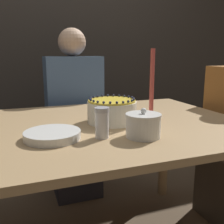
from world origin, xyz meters
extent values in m
cube|color=#38332D|center=(0.00, 1.40, 1.30)|extent=(8.00, 0.05, 2.60)
cube|color=tan|center=(0.00, 0.00, 0.73)|extent=(1.48, 1.03, 0.03)
cylinder|color=tan|center=(0.68, 0.46, 0.36)|extent=(0.07, 0.07, 0.71)
cylinder|color=white|center=(0.09, 0.00, 0.80)|extent=(0.24, 0.24, 0.10)
cylinder|color=yellow|center=(0.09, 0.00, 0.85)|extent=(0.23, 0.23, 0.01)
sphere|color=#23284C|center=(0.20, 0.00, 0.86)|extent=(0.01, 0.01, 0.01)
sphere|color=#23284C|center=(0.19, 0.03, 0.86)|extent=(0.01, 0.01, 0.01)
sphere|color=#23284C|center=(0.18, 0.06, 0.86)|extent=(0.01, 0.01, 0.01)
sphere|color=#23284C|center=(0.16, 0.08, 0.86)|extent=(0.01, 0.01, 0.01)
sphere|color=#23284C|center=(0.13, 0.09, 0.86)|extent=(0.01, 0.01, 0.01)
sphere|color=#23284C|center=(0.11, 0.10, 0.86)|extent=(0.01, 0.01, 0.01)
sphere|color=#23284C|center=(0.08, 0.10, 0.86)|extent=(0.01, 0.01, 0.01)
sphere|color=#23284C|center=(0.05, 0.09, 0.86)|extent=(0.01, 0.01, 0.01)
sphere|color=#23284C|center=(0.02, 0.08, 0.86)|extent=(0.01, 0.01, 0.01)
sphere|color=#23284C|center=(0.00, 0.06, 0.86)|extent=(0.01, 0.01, 0.01)
sphere|color=#23284C|center=(-0.01, 0.03, 0.86)|extent=(0.01, 0.01, 0.01)
sphere|color=#23284C|center=(-0.02, 0.00, 0.86)|extent=(0.01, 0.01, 0.01)
sphere|color=#23284C|center=(-0.01, -0.03, 0.86)|extent=(0.01, 0.01, 0.01)
sphere|color=#23284C|center=(0.00, -0.06, 0.86)|extent=(0.01, 0.01, 0.01)
sphere|color=#23284C|center=(0.02, -0.08, 0.86)|extent=(0.01, 0.01, 0.01)
sphere|color=#23284C|center=(0.05, -0.10, 0.86)|extent=(0.01, 0.01, 0.01)
sphere|color=#23284C|center=(0.08, -0.11, 0.86)|extent=(0.01, 0.01, 0.01)
sphere|color=#23284C|center=(0.11, -0.11, 0.86)|extent=(0.01, 0.01, 0.01)
sphere|color=#23284C|center=(0.13, -0.10, 0.86)|extent=(0.01, 0.01, 0.01)
sphere|color=#23284C|center=(0.16, -0.08, 0.86)|extent=(0.01, 0.01, 0.01)
sphere|color=#23284C|center=(0.18, -0.06, 0.86)|extent=(0.01, 0.01, 0.01)
sphere|color=#23284C|center=(0.19, -0.03, 0.86)|extent=(0.01, 0.01, 0.01)
cylinder|color=white|center=(0.13, -0.27, 0.79)|extent=(0.14, 0.14, 0.08)
cylinder|color=white|center=(0.13, -0.27, 0.83)|extent=(0.14, 0.14, 0.01)
sphere|color=white|center=(0.13, -0.27, 0.85)|extent=(0.02, 0.02, 0.02)
cylinder|color=white|center=(-0.03, -0.22, 0.80)|extent=(0.06, 0.06, 0.11)
cylinder|color=silver|center=(-0.03, -0.22, 0.86)|extent=(0.06, 0.06, 0.02)
cylinder|color=white|center=(-0.22, -0.16, 0.75)|extent=(0.22, 0.22, 0.01)
cylinder|color=white|center=(-0.22, -0.16, 0.76)|extent=(0.22, 0.22, 0.01)
cylinder|color=white|center=(-0.22, -0.16, 0.76)|extent=(0.22, 0.22, 0.01)
cylinder|color=white|center=(-0.22, -0.16, 0.77)|extent=(0.22, 0.22, 0.01)
cylinder|color=tan|center=(0.28, -0.05, 0.75)|extent=(0.05, 0.05, 0.02)
cylinder|color=#CC4C47|center=(0.28, -0.05, 0.93)|extent=(0.02, 0.02, 0.34)
cube|color=#2D2D38|center=(0.05, 0.72, 0.23)|extent=(0.34, 0.34, 0.45)
cube|color=#4C6B99|center=(0.05, 0.72, 0.75)|extent=(0.40, 0.24, 0.61)
sphere|color=#D8AD8C|center=(0.05, 0.72, 1.16)|extent=(0.20, 0.20, 0.20)
camera|label=1|loc=(-0.34, -1.18, 1.07)|focal=42.00mm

